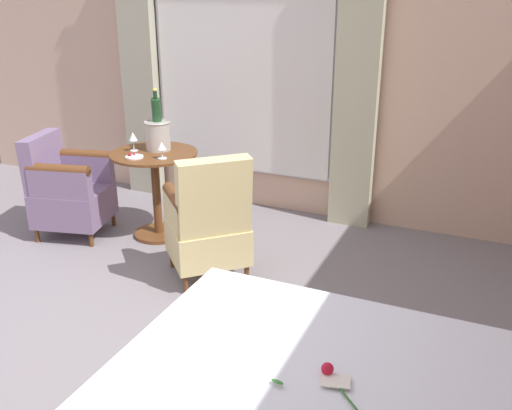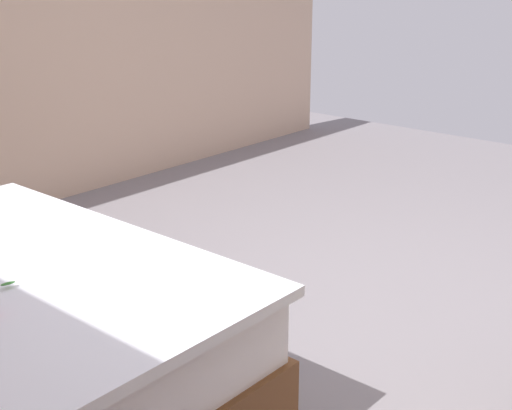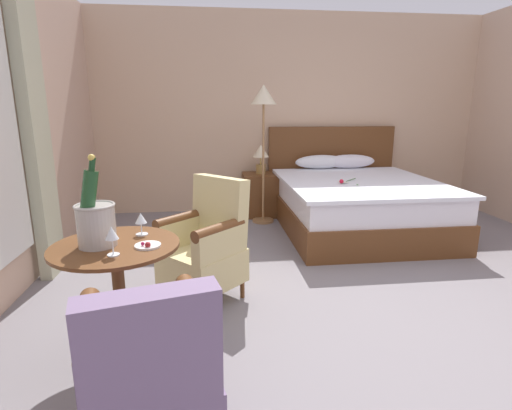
# 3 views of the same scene
# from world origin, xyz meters

# --- Properties ---
(ground_plane) EXTENTS (7.81, 7.81, 0.00)m
(ground_plane) POSITION_xyz_m (0.00, 0.00, 0.00)
(ground_plane) COLOR slate
(wall_far_side) EXTENTS (0.12, 6.43, 2.74)m
(wall_far_side) POSITION_xyz_m (2.79, 0.00, 1.37)
(wall_far_side) COLOR #CBAB91
(wall_far_side) RESTS_ON ground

